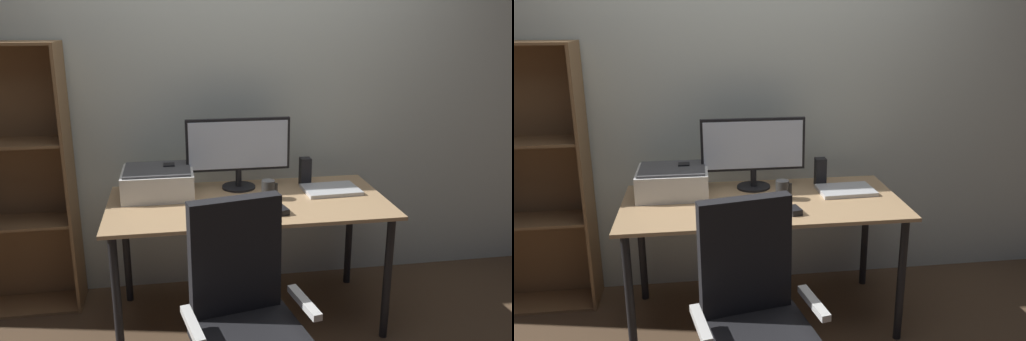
{
  "view_description": "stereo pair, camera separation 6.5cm",
  "coord_description": "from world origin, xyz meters",
  "views": [
    {
      "loc": [
        -0.4,
        -2.72,
        1.74
      ],
      "look_at": [
        0.04,
        -0.0,
        0.92
      ],
      "focal_mm": 36.54,
      "sensor_mm": 36.0,
      "label": 1
    },
    {
      "loc": [
        -0.34,
        -2.72,
        1.74
      ],
      "look_at": [
        0.04,
        -0.0,
        0.92
      ],
      "focal_mm": 36.54,
      "sensor_mm": 36.0,
      "label": 2
    }
  ],
  "objects": [
    {
      "name": "speaker_left",
      "position": [
        -0.43,
        0.23,
        0.82
      ],
      "size": [
        0.06,
        0.07,
        0.17
      ],
      "primitive_type": "cube",
      "color": "black",
      "rests_on": "desk"
    },
    {
      "name": "bookshelf",
      "position": [
        -1.38,
        0.38,
        0.79
      ],
      "size": [
        0.72,
        0.28,
        1.6
      ],
      "color": "brown",
      "rests_on": "ground"
    },
    {
      "name": "ground_plane",
      "position": [
        0.0,
        0.0,
        0.0
      ],
      "size": [
        12.0,
        12.0,
        0.0
      ],
      "primitive_type": "plane",
      "color": "#4C3826"
    },
    {
      "name": "back_wall",
      "position": [
        0.0,
        0.55,
        1.3
      ],
      "size": [
        6.4,
        0.1,
        2.6
      ],
      "primitive_type": "cube",
      "color": "beige",
      "rests_on": "ground"
    },
    {
      "name": "desk",
      "position": [
        0.0,
        0.0,
        0.66
      ],
      "size": [
        1.55,
        0.75,
        0.74
      ],
      "color": "tan",
      "rests_on": "ground"
    },
    {
      "name": "monitor",
      "position": [
        -0.02,
        0.23,
        0.99
      ],
      "size": [
        0.61,
        0.2,
        0.42
      ],
      "color": "black",
      "rests_on": "desk"
    },
    {
      "name": "coffee_mug",
      "position": [
        0.12,
        0.01,
        0.79
      ],
      "size": [
        0.09,
        0.08,
        0.11
      ],
      "color": "black",
      "rests_on": "desk"
    },
    {
      "name": "speaker_right",
      "position": [
        0.38,
        0.23,
        0.82
      ],
      "size": [
        0.06,
        0.07,
        0.17
      ],
      "primitive_type": "cube",
      "color": "black",
      "rests_on": "desk"
    },
    {
      "name": "keyboard",
      "position": [
        -0.07,
        -0.23,
        0.75
      ],
      "size": [
        0.29,
        0.12,
        0.02
      ],
      "primitive_type": "cube",
      "rotation": [
        0.0,
        0.0,
        0.04
      ],
      "color": "silver",
      "rests_on": "desk"
    },
    {
      "name": "laptop",
      "position": [
        0.5,
        0.08,
        0.75
      ],
      "size": [
        0.33,
        0.24,
        0.02
      ],
      "primitive_type": "cube",
      "rotation": [
        0.0,
        0.0,
        0.05
      ],
      "color": "#B7BABC",
      "rests_on": "desk"
    },
    {
      "name": "office_chair",
      "position": [
        -0.13,
        -0.83,
        0.46
      ],
      "size": [
        0.56,
        0.55,
        1.01
      ],
      "rotation": [
        0.0,
        0.0,
        0.2
      ],
      "color": "silver",
      "rests_on": "ground"
    },
    {
      "name": "printer",
      "position": [
        -0.5,
        0.18,
        0.82
      ],
      "size": [
        0.4,
        0.34,
        0.16
      ],
      "color": "silver",
      "rests_on": "desk"
    },
    {
      "name": "mouse",
      "position": [
        0.14,
        -0.22,
        0.76
      ],
      "size": [
        0.08,
        0.11,
        0.03
      ],
      "primitive_type": "cube",
      "rotation": [
        0.0,
        0.0,
        0.22
      ],
      "color": "black",
      "rests_on": "desk"
    }
  ]
}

